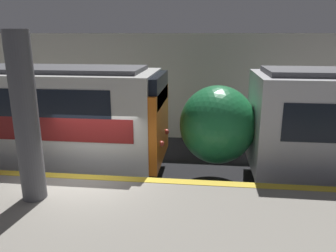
% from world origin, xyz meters
% --- Properties ---
extents(ground_plane, '(120.00, 120.00, 0.00)m').
position_xyz_m(ground_plane, '(0.00, 0.00, 0.00)').
color(ground_plane, black).
extents(platform, '(40.00, 4.88, 1.09)m').
position_xyz_m(platform, '(0.00, -2.44, 0.54)').
color(platform, gray).
rests_on(platform, ground).
extents(station_rear_barrier, '(50.00, 0.15, 4.80)m').
position_xyz_m(station_rear_barrier, '(0.00, 7.05, 2.40)').
color(station_rear_barrier, '#B2AD9E').
rests_on(station_rear_barrier, ground).
extents(support_pillar_near, '(0.54, 0.54, 3.77)m').
position_xyz_m(support_pillar_near, '(-0.72, -1.37, 2.96)').
color(support_pillar_near, '#56565B').
rests_on(support_pillar_near, platform).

